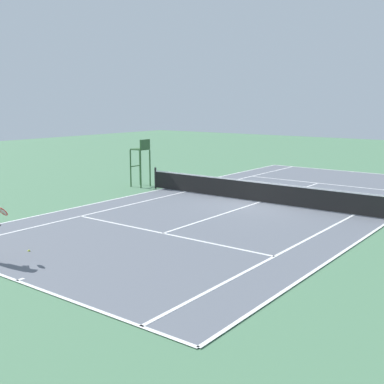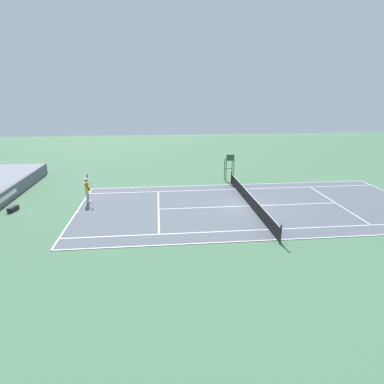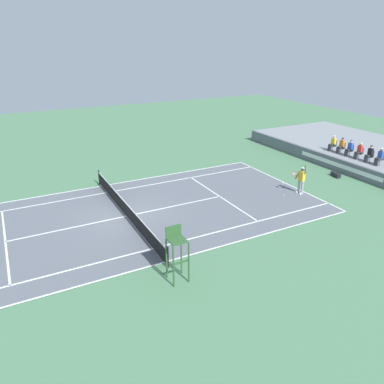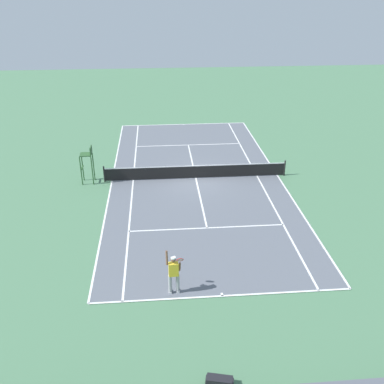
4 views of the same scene
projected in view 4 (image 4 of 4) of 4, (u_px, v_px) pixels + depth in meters
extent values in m
plane|color=#4C7A56|center=(196.00, 178.00, 28.56)|extent=(80.00, 80.00, 0.00)
cube|color=slate|center=(196.00, 178.00, 28.56)|extent=(10.98, 23.78, 0.02)
cube|color=white|center=(222.00, 296.00, 17.92)|extent=(10.98, 0.10, 0.01)
cube|color=white|center=(184.00, 124.00, 39.18)|extent=(10.98, 0.10, 0.01)
cube|color=white|center=(277.00, 175.00, 28.97)|extent=(0.10, 23.78, 0.01)
cube|color=white|center=(112.00, 181.00, 28.14)|extent=(0.10, 23.78, 0.01)
cube|color=white|center=(257.00, 176.00, 28.87)|extent=(0.10, 23.78, 0.01)
cube|color=white|center=(133.00, 180.00, 28.24)|extent=(0.10, 23.78, 0.01)
cube|color=white|center=(207.00, 228.00, 22.83)|extent=(8.22, 0.10, 0.01)
cube|color=white|center=(188.00, 145.00, 34.28)|extent=(8.22, 0.10, 0.01)
cube|color=white|center=(196.00, 178.00, 28.55)|extent=(0.10, 12.80, 0.01)
cube|color=white|center=(222.00, 294.00, 18.01)|extent=(0.10, 0.20, 0.01)
cube|color=white|center=(184.00, 125.00, 39.10)|extent=(0.10, 0.20, 0.01)
cylinder|color=black|center=(285.00, 168.00, 28.78)|extent=(0.10, 0.10, 1.07)
cylinder|color=black|center=(104.00, 174.00, 27.88)|extent=(0.10, 0.10, 1.07)
cube|color=black|center=(196.00, 172.00, 28.35)|extent=(11.78, 0.02, 0.84)
cube|color=white|center=(196.00, 166.00, 28.17)|extent=(11.78, 0.03, 0.06)
cylinder|color=#9E9EA3|center=(170.00, 284.00, 17.91)|extent=(0.15, 0.15, 0.92)
cylinder|color=#9E9EA3|center=(178.00, 284.00, 17.95)|extent=(0.15, 0.15, 0.92)
cube|color=white|center=(170.00, 291.00, 18.14)|extent=(0.14, 0.29, 0.10)
cube|color=white|center=(178.00, 291.00, 18.18)|extent=(0.14, 0.29, 0.10)
cube|color=yellow|center=(174.00, 269.00, 17.59)|extent=(0.41, 0.26, 0.60)
sphere|color=brown|center=(173.00, 260.00, 17.39)|extent=(0.22, 0.22, 0.22)
cylinder|color=white|center=(173.00, 258.00, 17.35)|extent=(0.21, 0.21, 0.06)
cylinder|color=brown|center=(167.00, 258.00, 17.34)|extent=(0.10, 0.22, 0.61)
cylinder|color=brown|center=(180.00, 267.00, 17.71)|extent=(0.11, 0.33, 0.56)
cylinder|color=black|center=(180.00, 268.00, 17.88)|extent=(0.05, 0.19, 0.25)
torus|color=red|center=(180.00, 260.00, 17.92)|extent=(0.31, 0.21, 0.26)
cylinder|color=silver|center=(180.00, 260.00, 17.92)|extent=(0.28, 0.17, 0.22)
sphere|color=#D1E533|center=(176.00, 274.00, 19.23)|extent=(0.07, 0.07, 0.07)
cylinder|color=#2D562D|center=(81.00, 171.00, 27.28)|extent=(0.07, 0.07, 1.90)
cylinder|color=#2D562D|center=(83.00, 167.00, 27.90)|extent=(0.07, 0.07, 1.90)
cylinder|color=#2D562D|center=(92.00, 171.00, 27.33)|extent=(0.07, 0.07, 1.90)
cylinder|color=#2D562D|center=(94.00, 166.00, 27.95)|extent=(0.07, 0.07, 1.90)
cube|color=#2D562D|center=(86.00, 154.00, 27.18)|extent=(0.70, 0.70, 0.06)
cube|color=#2D562D|center=(91.00, 150.00, 27.09)|extent=(0.06, 0.70, 0.48)
cube|color=#2D562D|center=(82.00, 168.00, 27.55)|extent=(0.10, 0.70, 0.04)
cube|color=black|center=(220.00, 381.00, 13.95)|extent=(0.89, 0.51, 0.32)
cylinder|color=black|center=(233.00, 383.00, 13.89)|extent=(0.13, 0.33, 0.32)
cylinder|color=black|center=(207.00, 380.00, 14.01)|extent=(0.13, 0.33, 0.32)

